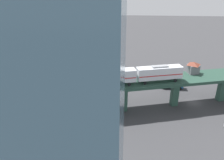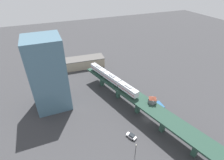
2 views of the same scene
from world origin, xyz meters
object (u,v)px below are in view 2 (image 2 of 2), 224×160
(street_car_white, at_px, (131,136))
(delivery_truck, at_px, (159,105))
(office_tower, at_px, (48,74))
(warehouse_building, at_px, (84,62))
(signal_hut, at_px, (152,100))
(street_lamp, at_px, (136,150))
(subway_train, at_px, (112,78))

(street_car_white, height_order, delivery_truck, delivery_truck)
(office_tower, bearing_deg, warehouse_building, 54.48)
(signal_hut, distance_m, warehouse_building, 63.96)
(signal_hut, relative_size, warehouse_building, 0.14)
(signal_hut, distance_m, street_lamp, 23.88)
(delivery_truck, relative_size, office_tower, 0.20)
(street_car_white, relative_size, street_lamp, 0.68)
(street_car_white, bearing_deg, office_tower, 128.09)
(delivery_truck, height_order, warehouse_building, warehouse_building)
(delivery_truck, relative_size, warehouse_building, 0.25)
(signal_hut, height_order, warehouse_building, signal_hut)
(delivery_truck, relative_size, street_lamp, 1.05)
(subway_train, relative_size, office_tower, 1.02)
(delivery_truck, distance_m, street_lamp, 31.08)
(signal_hut, height_order, delivery_truck, signal_hut)
(signal_hut, relative_size, office_tower, 0.11)
(subway_train, height_order, signal_hut, subway_train)
(subway_train, relative_size, street_car_white, 7.71)
(subway_train, distance_m, office_tower, 31.63)
(street_lamp, bearing_deg, office_tower, 119.50)
(delivery_truck, bearing_deg, subway_train, 133.12)
(subway_train, xyz_separation_m, delivery_truck, (17.70, -18.90, -9.33))
(subway_train, distance_m, street_car_white, 31.99)
(delivery_truck, bearing_deg, street_car_white, -152.12)
(delivery_truck, bearing_deg, warehouse_building, 112.20)
(office_tower, bearing_deg, street_car_white, -51.91)
(warehouse_building, height_order, office_tower, office_tower)
(subway_train, bearing_deg, street_car_white, -96.69)
(subway_train, height_order, warehouse_building, subway_train)
(subway_train, bearing_deg, signal_hut, -65.33)
(signal_hut, height_order, street_lamp, signal_hut)
(street_car_white, bearing_deg, delivery_truck, 27.88)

